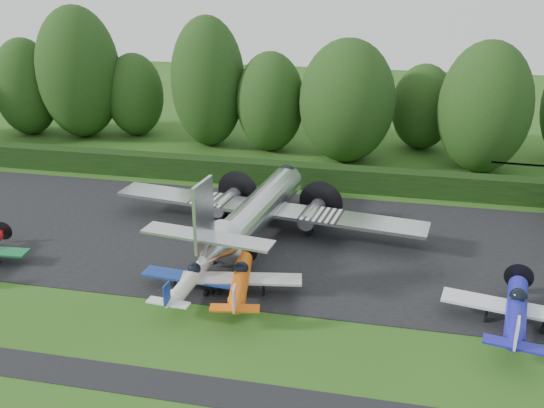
% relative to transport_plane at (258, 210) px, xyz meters
% --- Properties ---
extents(ground, '(160.00, 160.00, 0.00)m').
position_rel_transport_plane_xyz_m(ground, '(-0.49, -10.39, -2.06)').
color(ground, '#275317').
rests_on(ground, ground).
extents(apron, '(70.00, 18.00, 0.01)m').
position_rel_transport_plane_xyz_m(apron, '(-0.49, -0.39, -2.06)').
color(apron, black).
rests_on(apron, ground).
extents(taxiway_verge, '(70.00, 2.00, 0.00)m').
position_rel_transport_plane_xyz_m(taxiway_verge, '(-0.49, -16.39, -2.06)').
color(taxiway_verge, black).
rests_on(taxiway_verge, ground).
extents(hedgerow, '(90.00, 1.60, 2.00)m').
position_rel_transport_plane_xyz_m(hedgerow, '(-0.49, 10.61, -2.06)').
color(hedgerow, black).
rests_on(hedgerow, ground).
extents(transport_plane, '(23.09, 17.71, 7.40)m').
position_rel_transport_plane_xyz_m(transport_plane, '(0.00, 0.00, 0.00)').
color(transport_plane, silver).
rests_on(transport_plane, ground).
extents(light_plane_white, '(6.41, 6.74, 2.46)m').
position_rel_transport_plane_xyz_m(light_plane_white, '(-2.12, -8.36, -1.04)').
color(light_plane_white, white).
rests_on(light_plane_white, ground).
extents(light_plane_orange, '(7.08, 7.45, 2.72)m').
position_rel_transport_plane_xyz_m(light_plane_orange, '(0.80, -8.07, -0.93)').
color(light_plane_orange, orange).
rests_on(light_plane_orange, ground).
extents(light_plane_blue, '(7.74, 8.13, 2.97)m').
position_rel_transport_plane_xyz_m(light_plane_blue, '(15.88, -8.35, -0.83)').
color(light_plane_blue, '#1C1DAA').
rests_on(light_plane_blue, ground).
extents(tree_0, '(6.19, 6.19, 8.92)m').
position_rel_transport_plane_xyz_m(tree_0, '(-18.99, 22.85, 2.38)').
color(tree_0, black).
rests_on(tree_0, ground).
extents(tree_1, '(6.78, 6.78, 10.48)m').
position_rel_transport_plane_xyz_m(tree_1, '(-30.57, 20.74, 3.17)').
color(tree_1, black).
rests_on(tree_1, ground).
extents(tree_3, '(8.19, 8.19, 11.86)m').
position_rel_transport_plane_xyz_m(tree_3, '(16.54, 17.97, 3.86)').
color(tree_3, black).
rests_on(tree_3, ground).
extents(tree_5, '(8.70, 8.70, 13.86)m').
position_rel_transport_plane_xyz_m(tree_5, '(-24.41, 21.21, 4.86)').
color(tree_5, black).
rests_on(tree_5, ground).
extents(tree_6, '(6.31, 6.31, 8.61)m').
position_rel_transport_plane_xyz_m(tree_6, '(11.45, 24.17, 2.23)').
color(tree_6, black).
rests_on(tree_6, ground).
extents(tree_7, '(6.75, 6.75, 9.93)m').
position_rel_transport_plane_xyz_m(tree_7, '(-3.46, 20.37, 2.89)').
color(tree_7, black).
rests_on(tree_7, ground).
extents(tree_8, '(7.49, 7.49, 13.15)m').
position_rel_transport_plane_xyz_m(tree_8, '(-10.02, 20.84, 4.50)').
color(tree_8, black).
rests_on(tree_8, ground).
extents(tree_9, '(8.98, 8.98, 11.62)m').
position_rel_transport_plane_xyz_m(tree_9, '(4.26, 18.58, 3.74)').
color(tree_9, black).
rests_on(tree_9, ground).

